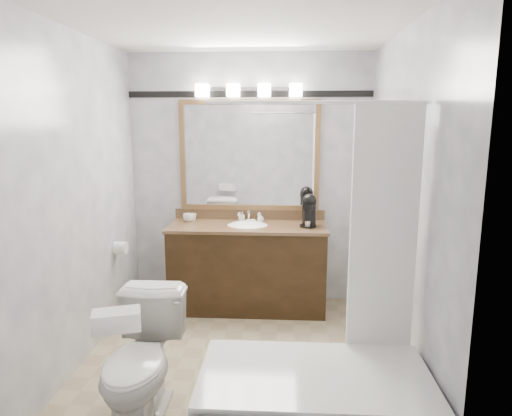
{
  "coord_description": "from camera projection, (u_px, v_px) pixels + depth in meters",
  "views": [
    {
      "loc": [
        0.34,
        -3.28,
        1.85
      ],
      "look_at": [
        0.12,
        0.35,
        1.15
      ],
      "focal_mm": 32.0,
      "sensor_mm": 36.0,
      "label": 1
    }
  ],
  "objects": [
    {
      "name": "tp_roll",
      "position": [
        121.0,
        248.0,
        4.17
      ],
      "size": [
        0.11,
        0.12,
        0.12
      ],
      "primitive_type": "cylinder",
      "rotation": [
        0.0,
        1.57,
        0.0
      ],
      "color": "white",
      "rests_on": "room"
    },
    {
      "name": "accent_stripe",
      "position": [
        249.0,
        94.0,
        4.45
      ],
      "size": [
        2.4,
        0.01,
        0.06
      ],
      "primitive_type": "cube",
      "color": "black",
      "rests_on": "room"
    },
    {
      "name": "cup_right",
      "position": [
        193.0,
        217.0,
        4.6
      ],
      "size": [
        0.09,
        0.09,
        0.07
      ],
      "primitive_type": "imported",
      "rotation": [
        0.0,
        0.0,
        0.13
      ],
      "color": "white",
      "rests_on": "vanity"
    },
    {
      "name": "vanity",
      "position": [
        248.0,
        265.0,
        4.5
      ],
      "size": [
        1.53,
        0.58,
        0.97
      ],
      "color": "black",
      "rests_on": "ground"
    },
    {
      "name": "mirror",
      "position": [
        249.0,
        156.0,
        4.56
      ],
      "size": [
        1.4,
        0.04,
        1.1
      ],
      "color": "olive",
      "rests_on": "room"
    },
    {
      "name": "tissue_box",
      "position": [
        116.0,
        320.0,
        2.36
      ],
      "size": [
        0.27,
        0.2,
        0.1
      ],
      "primitive_type": "cube",
      "rotation": [
        0.0,
        0.0,
        0.31
      ],
      "color": "white",
      "rests_on": "toilet"
    },
    {
      "name": "toilet",
      "position": [
        141.0,
        362.0,
        2.79
      ],
      "size": [
        0.44,
        0.77,
        0.78
      ],
      "primitive_type": "imported",
      "rotation": [
        0.0,
        0.0,
        0.0
      ],
      "color": "white",
      "rests_on": "ground"
    },
    {
      "name": "room",
      "position": [
        237.0,
        203.0,
        3.35
      ],
      "size": [
        2.42,
        2.62,
        2.52
      ],
      "color": "tan",
      "rests_on": "ground"
    },
    {
      "name": "cup_left",
      "position": [
        188.0,
        218.0,
        4.56
      ],
      "size": [
        0.12,
        0.12,
        0.08
      ],
      "primitive_type": "imported",
      "rotation": [
        0.0,
        0.0,
        0.14
      ],
      "color": "white",
      "rests_on": "vanity"
    },
    {
      "name": "vanity_light_bar",
      "position": [
        249.0,
        90.0,
        4.38
      ],
      "size": [
        1.02,
        0.14,
        0.12
      ],
      "color": "silver",
      "rests_on": "room"
    },
    {
      "name": "coffee_maker",
      "position": [
        309.0,
        209.0,
        4.36
      ],
      "size": [
        0.16,
        0.2,
        0.31
      ],
      "rotation": [
        0.0,
        0.0,
        -0.22
      ],
      "color": "black",
      "rests_on": "vanity"
    },
    {
      "name": "bathtub",
      "position": [
        318.0,
        398.0,
        2.62
      ],
      "size": [
        1.3,
        0.75,
        1.96
      ],
      "color": "white",
      "rests_on": "ground"
    },
    {
      "name": "soap_bar",
      "position": [
        251.0,
        221.0,
        4.53
      ],
      "size": [
        0.1,
        0.07,
        0.03
      ],
      "primitive_type": "cube",
      "rotation": [
        0.0,
        0.0,
        0.22
      ],
      "color": "#EAEEC4",
      "rests_on": "vanity"
    },
    {
      "name": "soap_bottle_a",
      "position": [
        242.0,
        217.0,
        4.58
      ],
      "size": [
        0.05,
        0.05,
        0.09
      ],
      "primitive_type": "imported",
      "rotation": [
        0.0,
        0.0,
        -0.17
      ],
      "color": "white",
      "rests_on": "vanity"
    },
    {
      "name": "soap_bottle_b",
      "position": [
        261.0,
        218.0,
        4.54
      ],
      "size": [
        0.07,
        0.07,
        0.08
      ],
      "primitive_type": "imported",
      "rotation": [
        0.0,
        0.0,
        -0.04
      ],
      "color": "white",
      "rests_on": "vanity"
    }
  ]
}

